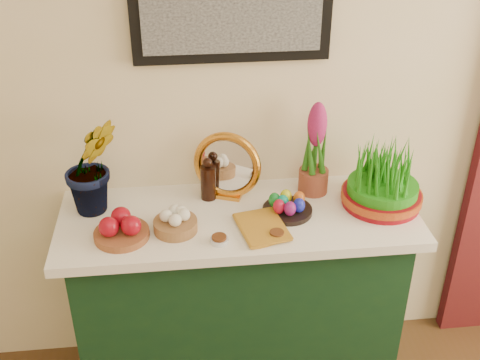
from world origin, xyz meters
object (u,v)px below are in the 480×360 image
at_px(hyacinth_green, 90,151).
at_px(book, 241,231).
at_px(mirror, 227,166).
at_px(wheatgrass_sabzeh, 384,179).
at_px(sideboard, 239,303).

xyz_separation_m(hyacinth_green, book, (0.54, -0.23, -0.24)).
bearing_deg(mirror, wheatgrass_sabzeh, -12.38).
bearing_deg(wheatgrass_sabzeh, book, -165.88).
height_order(hyacinth_green, mirror, hyacinth_green).
bearing_deg(hyacinth_green, sideboard, -28.79).
bearing_deg(sideboard, book, -92.66).
height_order(mirror, book, mirror).
relative_size(sideboard, mirror, 4.58).
xyz_separation_m(mirror, book, (0.02, -0.28, -0.12)).
height_order(sideboard, hyacinth_green, hyacinth_green).
bearing_deg(hyacinth_green, mirror, -14.18).
height_order(hyacinth_green, wheatgrass_sabzeh, hyacinth_green).
xyz_separation_m(book, wheatgrass_sabzeh, (0.58, 0.15, 0.10)).
bearing_deg(book, sideboard, 76.18).
distance_m(sideboard, mirror, 0.62).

